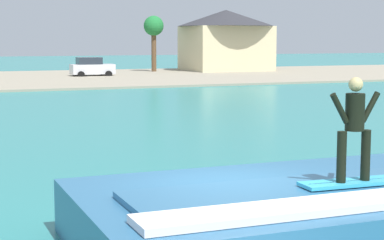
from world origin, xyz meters
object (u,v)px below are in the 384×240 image
(car_far_shore, at_px, (92,67))
(tree_tall_bare, at_px, (154,29))
(surfboard, at_px, (357,182))
(house_gabled_white, at_px, (226,37))
(wave_crest, at_px, (318,211))
(surfer, at_px, (355,124))

(car_far_shore, height_order, tree_tall_bare, tree_tall_bare)
(surfboard, height_order, tree_tall_bare, tree_tall_bare)
(house_gabled_white, bearing_deg, tree_tall_bare, 174.71)
(wave_crest, xyz_separation_m, surfer, (0.28, -0.62, 1.62))
(car_far_shore, distance_m, tree_tall_bare, 10.46)
(surfboard, height_order, house_gabled_white, house_gabled_white)
(surfboard, height_order, surfer, surfer)
(car_far_shore, height_order, house_gabled_white, house_gabled_white)
(surfer, distance_m, house_gabled_white, 61.02)
(house_gabled_white, relative_size, tree_tall_bare, 1.75)
(tree_tall_bare, bearing_deg, surfer, -105.33)
(wave_crest, relative_size, surfboard, 4.11)
(surfer, xyz_separation_m, house_gabled_white, (23.57, 56.27, 1.61))
(car_far_shore, bearing_deg, house_gabled_white, 17.22)
(surfer, height_order, house_gabled_white, house_gabled_white)
(surfboard, xyz_separation_m, house_gabled_white, (23.46, 56.22, 2.61))
(wave_crest, height_order, house_gabled_white, house_gabled_white)
(surfboard, distance_m, car_far_shore, 51.84)
(surfer, relative_size, car_far_shore, 0.44)
(surfboard, relative_size, house_gabled_white, 0.20)
(surfer, height_order, car_far_shore, surfer)
(wave_crest, distance_m, car_far_shore, 51.33)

